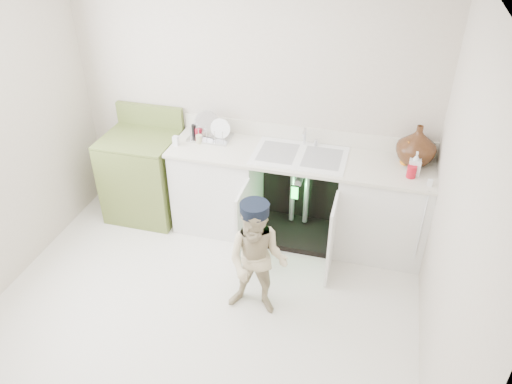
# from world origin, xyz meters

# --- Properties ---
(ground) EXTENTS (3.50, 3.50, 0.00)m
(ground) POSITION_xyz_m (0.00, 0.00, 0.00)
(ground) COLOR silver
(ground) RESTS_ON ground
(room_shell) EXTENTS (6.00, 5.50, 1.26)m
(room_shell) POSITION_xyz_m (0.00, 0.00, 1.25)
(room_shell) COLOR beige
(room_shell) RESTS_ON ground
(counter_run) EXTENTS (2.44, 1.02, 1.26)m
(counter_run) POSITION_xyz_m (0.59, 1.21, 0.48)
(counter_run) COLOR white
(counter_run) RESTS_ON ground
(avocado_stove) EXTENTS (0.71, 0.65, 1.11)m
(avocado_stove) POSITION_xyz_m (-1.05, 1.18, 0.46)
(avocado_stove) COLOR olive
(avocado_stove) RESTS_ON ground
(repair_worker) EXTENTS (0.50, 0.93, 1.04)m
(repair_worker) POSITION_xyz_m (0.44, 0.13, 0.52)
(repair_worker) COLOR beige
(repair_worker) RESTS_ON ground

